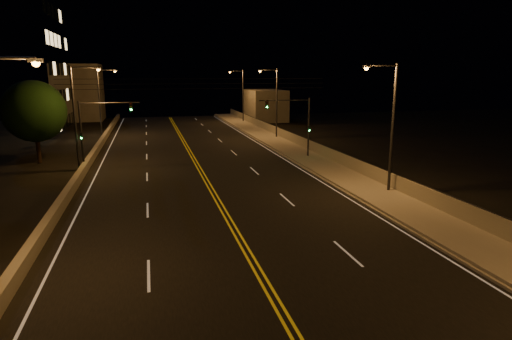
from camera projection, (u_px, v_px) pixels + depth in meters
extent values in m
cube|color=black|center=(219.00, 202.00, 27.79)|extent=(18.00, 120.00, 0.02)
cube|color=gray|center=(369.00, 190.00, 30.35)|extent=(3.60, 120.00, 0.30)
cube|color=gray|center=(345.00, 192.00, 29.92)|extent=(0.14, 120.00, 0.15)
cube|color=gray|center=(390.00, 179.00, 30.60)|extent=(0.30, 120.00, 1.00)
cube|color=gray|center=(58.00, 208.00, 25.41)|extent=(0.45, 120.00, 0.72)
cube|color=gray|center=(265.00, 105.00, 77.20)|extent=(6.00, 10.00, 5.45)
cube|color=gray|center=(79.00, 93.00, 76.81)|extent=(8.00, 8.00, 9.95)
cylinder|color=black|center=(391.00, 172.00, 30.48)|extent=(0.06, 120.00, 0.06)
cube|color=silver|center=(77.00, 212.00, 25.73)|extent=(0.12, 116.00, 0.00)
cube|color=silver|center=(340.00, 193.00, 29.85)|extent=(0.12, 116.00, 0.00)
cube|color=gold|center=(216.00, 202.00, 27.75)|extent=(0.12, 116.00, 0.00)
cube|color=gold|center=(221.00, 202.00, 27.83)|extent=(0.12, 116.00, 0.00)
cube|color=silver|center=(149.00, 275.00, 17.73)|extent=(0.12, 3.00, 0.00)
cube|color=silver|center=(148.00, 210.00, 26.24)|extent=(0.12, 3.00, 0.00)
cube|color=silver|center=(147.00, 177.00, 34.75)|extent=(0.12, 3.00, 0.00)
cube|color=silver|center=(147.00, 157.00, 43.27)|extent=(0.12, 3.00, 0.00)
cube|color=silver|center=(146.00, 143.00, 51.78)|extent=(0.12, 3.00, 0.00)
cube|color=silver|center=(146.00, 133.00, 60.30)|extent=(0.12, 3.00, 0.00)
cube|color=silver|center=(146.00, 126.00, 68.81)|extent=(0.12, 3.00, 0.00)
cube|color=silver|center=(146.00, 120.00, 77.33)|extent=(0.12, 3.00, 0.00)
cube|color=silver|center=(347.00, 253.00, 19.88)|extent=(0.12, 3.00, 0.00)
cube|color=silver|center=(287.00, 200.00, 28.39)|extent=(0.12, 3.00, 0.00)
cube|color=silver|center=(254.00, 171.00, 36.91)|extent=(0.12, 3.00, 0.00)
cube|color=silver|center=(234.00, 153.00, 45.42)|extent=(0.12, 3.00, 0.00)
cube|color=silver|center=(220.00, 140.00, 53.94)|extent=(0.12, 3.00, 0.00)
cube|color=silver|center=(210.00, 131.00, 62.45)|extent=(0.12, 3.00, 0.00)
cube|color=silver|center=(202.00, 125.00, 70.97)|extent=(0.12, 3.00, 0.00)
cube|color=silver|center=(196.00, 119.00, 79.48)|extent=(0.12, 3.00, 0.00)
cylinder|color=#2D2D33|center=(392.00, 131.00, 28.83)|extent=(0.20, 0.20, 8.87)
cylinder|color=#2D2D33|center=(382.00, 65.00, 27.63)|extent=(2.20, 0.12, 0.12)
cube|color=#2D2D33|center=(366.00, 66.00, 27.39)|extent=(0.50, 0.25, 0.14)
sphere|color=#FF9E2D|center=(366.00, 68.00, 27.41)|extent=(0.28, 0.28, 0.28)
cylinder|color=#2D2D33|center=(277.00, 104.00, 54.27)|extent=(0.20, 0.20, 8.87)
cylinder|color=#2D2D33|center=(269.00, 70.00, 53.07)|extent=(2.20, 0.12, 0.12)
cube|color=#2D2D33|center=(260.00, 70.00, 52.82)|extent=(0.50, 0.25, 0.14)
sphere|color=#FF9E2D|center=(260.00, 71.00, 52.84)|extent=(0.28, 0.28, 0.28)
cylinder|color=#2D2D33|center=(243.00, 97.00, 72.92)|extent=(0.20, 0.20, 8.87)
cylinder|color=#2D2D33|center=(237.00, 71.00, 71.72)|extent=(2.20, 0.12, 0.12)
cube|color=#2D2D33|center=(230.00, 71.00, 71.47)|extent=(0.50, 0.25, 0.14)
sphere|color=#FF9E2D|center=(230.00, 72.00, 71.49)|extent=(0.28, 0.28, 0.28)
cylinder|color=#2D2D33|center=(1.00, 58.00, 15.13)|extent=(2.20, 0.12, 0.12)
cube|color=#2D2D33|center=(36.00, 60.00, 15.40)|extent=(0.50, 0.25, 0.14)
sphere|color=#FF9E2D|center=(36.00, 63.00, 15.43)|extent=(0.28, 0.28, 0.28)
cylinder|color=#2D2D33|center=(75.00, 119.00, 36.27)|extent=(0.20, 0.20, 8.87)
cylinder|color=#2D2D33|center=(84.00, 67.00, 35.59)|extent=(2.20, 0.12, 0.12)
cube|color=#2D2D33|center=(98.00, 68.00, 35.87)|extent=(0.50, 0.25, 0.14)
sphere|color=#FF9E2D|center=(98.00, 70.00, 35.89)|extent=(0.28, 0.28, 0.28)
cylinder|color=#2D2D33|center=(100.00, 104.00, 55.88)|extent=(0.20, 0.20, 8.87)
cylinder|color=#2D2D33|center=(106.00, 70.00, 55.21)|extent=(2.20, 0.12, 0.12)
cube|color=#2D2D33|center=(115.00, 71.00, 55.49)|extent=(0.50, 0.25, 0.14)
sphere|color=#FF9E2D|center=(115.00, 71.00, 55.51)|extent=(0.28, 0.28, 0.28)
cylinder|color=#2D2D33|center=(309.00, 129.00, 41.73)|extent=(0.18, 0.18, 5.95)
cylinder|color=#2D2D33|center=(285.00, 100.00, 40.52)|extent=(5.00, 0.10, 0.10)
cube|color=black|center=(267.00, 104.00, 40.18)|extent=(0.28, 0.18, 0.80)
sphere|color=#19FF4C|center=(267.00, 107.00, 40.13)|extent=(0.14, 0.14, 0.14)
cube|color=black|center=(309.00, 129.00, 41.58)|extent=(0.22, 0.14, 0.55)
cylinder|color=#2D2D33|center=(82.00, 136.00, 36.75)|extent=(0.18, 0.18, 5.95)
cylinder|color=#2D2D33|center=(110.00, 103.00, 36.74)|extent=(5.00, 0.10, 0.10)
cube|color=black|center=(131.00, 107.00, 37.24)|extent=(0.28, 0.18, 0.80)
sphere|color=#19FF4C|center=(131.00, 110.00, 37.19)|extent=(0.14, 0.14, 0.14)
cube|color=black|center=(81.00, 136.00, 36.60)|extent=(0.22, 0.14, 0.55)
cylinder|color=black|center=(198.00, 89.00, 35.25)|extent=(22.00, 0.03, 0.03)
cylinder|color=black|center=(198.00, 84.00, 35.17)|extent=(22.00, 0.03, 0.03)
cylinder|color=black|center=(198.00, 79.00, 35.08)|extent=(22.00, 0.03, 0.03)
cylinder|color=black|center=(39.00, 149.00, 40.07)|extent=(0.36, 0.36, 2.68)
sphere|color=black|center=(34.00, 111.00, 39.31)|extent=(5.66, 5.66, 5.66)
cylinder|color=black|center=(37.00, 139.00, 46.43)|extent=(0.36, 0.36, 2.64)
sphere|color=black|center=(33.00, 107.00, 45.68)|extent=(5.57, 5.57, 5.57)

